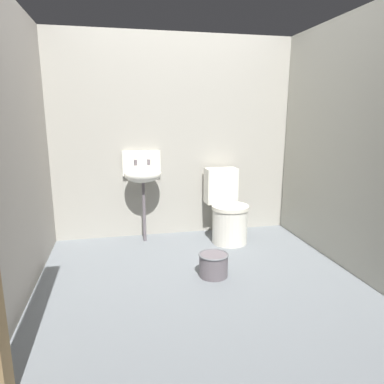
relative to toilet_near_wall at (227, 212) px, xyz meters
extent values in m
cube|color=slate|center=(-0.52, -0.88, -0.36)|extent=(3.09, 2.87, 0.08)
cube|color=#9F9B90|center=(-0.52, 0.40, 0.80)|extent=(3.09, 0.10, 2.23)
cube|color=#A69F96|center=(-1.92, -0.78, 0.80)|extent=(0.10, 2.67, 2.23)
cube|color=#A3A296|center=(0.88, -0.78, 0.80)|extent=(0.10, 2.67, 2.23)
cylinder|color=silver|center=(0.01, -0.09, -0.13)|extent=(0.40, 0.40, 0.38)
cylinder|color=silver|center=(0.01, -0.09, 0.08)|extent=(0.42, 0.42, 0.04)
cube|color=silver|center=(-0.01, 0.21, 0.26)|extent=(0.37, 0.20, 0.40)
cylinder|color=#61595E|center=(-0.90, 0.16, 0.01)|extent=(0.04, 0.04, 0.66)
ellipsoid|color=silver|center=(-0.90, 0.16, 0.43)|extent=(0.40, 0.32, 0.18)
cube|color=silver|center=(-0.90, 0.33, 0.53)|extent=(0.42, 0.04, 0.28)
cylinder|color=#61595E|center=(-0.97, 0.22, 0.55)|extent=(0.04, 0.04, 0.06)
cylinder|color=#61595E|center=(-0.83, 0.22, 0.55)|extent=(0.04, 0.04, 0.06)
cylinder|color=#61595E|center=(-0.38, -0.83, -0.22)|extent=(0.25, 0.25, 0.20)
torus|color=slate|center=(-0.38, -0.83, -0.12)|extent=(0.27, 0.27, 0.02)
camera|label=1|loc=(-1.16, -3.55, 1.07)|focal=32.68mm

